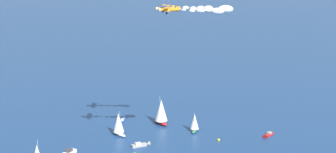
% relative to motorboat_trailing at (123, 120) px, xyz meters
% --- Properties ---
extents(motorboat_trailing, '(5.43, 5.07, 1.72)m').
position_rel_motorboat_trailing_xyz_m(motorboat_trailing, '(0.00, 0.00, 0.00)').
color(motorboat_trailing, '#23478C').
rests_on(motorboat_trailing, ground_plane).
extents(sailboat_ahead, '(9.75, 5.67, 12.33)m').
position_rel_motorboat_trailing_xyz_m(sailboat_ahead, '(-12.96, -11.35, 5.17)').
color(sailboat_ahead, '#B21E1E').
rests_on(sailboat_ahead, ground_plane).
extents(motorboat_mid_cluster, '(3.18, 7.49, 2.11)m').
position_rel_motorboat_trailing_xyz_m(motorboat_mid_cluster, '(-28.80, 8.99, 0.11)').
color(motorboat_mid_cluster, '#9E9993').
rests_on(motorboat_mid_cluster, ground_plane).
extents(motorboat_outer_ring_a, '(3.21, 6.62, 1.86)m').
position_rel_motorboat_trailing_xyz_m(motorboat_outer_ring_a, '(-49.88, -37.63, 0.04)').
color(motorboat_outer_ring_a, '#B21E1E').
rests_on(motorboat_outer_ring_a, ground_plane).
extents(sailboat_outer_ring_e, '(8.09, 4.66, 10.26)m').
position_rel_motorboat_trailing_xyz_m(sailboat_outer_ring_e, '(-13.46, 9.96, 4.22)').
color(sailboat_outer_ring_e, white).
rests_on(sailboat_outer_ring_e, ground_plane).
extents(sailboat_outer_ring_f, '(5.52, 6.07, 8.29)m').
position_rel_motorboat_trailing_xyz_m(sailboat_outer_ring_f, '(-28.23, -17.32, 3.32)').
color(sailboat_outer_ring_f, '#33704C').
rests_on(sailboat_outer_ring_f, ground_plane).
extents(marker_buoy, '(1.10, 1.10, 2.10)m').
position_rel_motorboat_trailing_xyz_m(marker_buoy, '(-42.01, -18.37, -0.07)').
color(marker_buoy, yellow).
rests_on(marker_buoy, ground_plane).
extents(biplane_lead, '(6.69, 6.84, 3.60)m').
position_rel_motorboat_trailing_xyz_m(biplane_lead, '(-51.45, 12.82, 53.96)').
color(biplane_lead, orange).
extents(wingwalker_lead, '(1.27, 0.95, 1.53)m').
position_rel_motorboat_trailing_xyz_m(wingwalker_lead, '(-51.33, 12.76, 56.11)').
color(wingwalker_lead, '#1E4CB2').
extents(smoke_trail_lead, '(11.21, 14.65, 3.05)m').
position_rel_motorboat_trailing_xyz_m(smoke_trail_lead, '(-60.35, 0.28, 53.75)').
color(smoke_trail_lead, silver).
extents(biplane_wingman, '(6.69, 6.84, 3.60)m').
position_rel_motorboat_trailing_xyz_m(biplane_wingman, '(-36.21, 3.53, 52.28)').
color(biplane_wingman, orange).
extents(wingwalker_wingman, '(1.27, 0.95, 1.53)m').
position_rel_motorboat_trailing_xyz_m(wingwalker_wingman, '(-36.10, 3.46, 54.43)').
color(wingwalker_wingman, '#1E4CB2').
extents(smoke_trail_wingman, '(10.03, 11.60, 2.43)m').
position_rel_motorboat_trailing_xyz_m(smoke_trail_wingman, '(-43.68, -6.57, 52.18)').
color(smoke_trail_wingman, silver).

